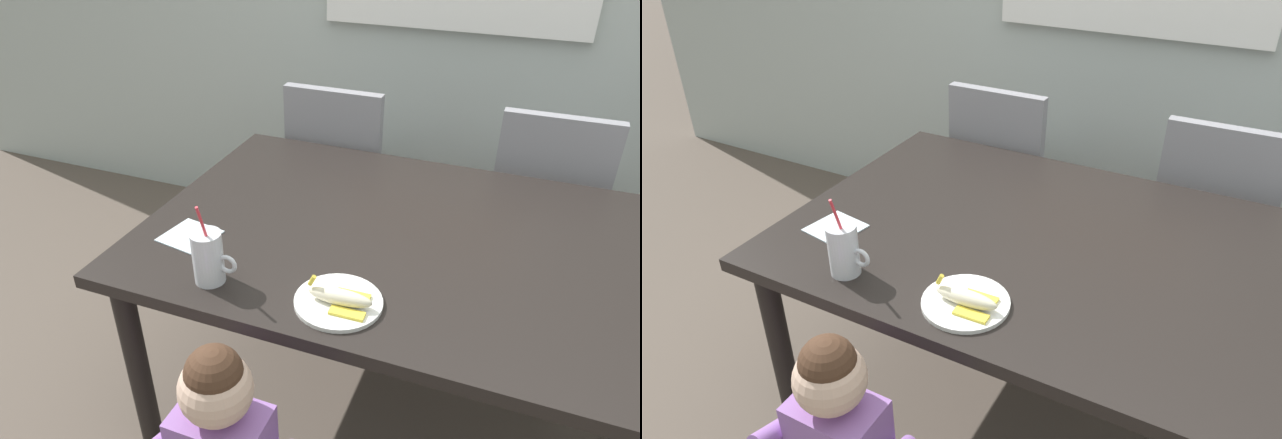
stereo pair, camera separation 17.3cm
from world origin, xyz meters
The scene contains 8 objects.
ground_plane centered at (0.00, 0.00, 0.00)m, with size 24.00×24.00×0.00m, color brown.
dining_table centered at (0.00, 0.00, 0.66)m, with size 1.50×1.10×0.75m.
dining_chair_left centered at (-0.42, 0.73, 0.54)m, with size 0.44×0.44×0.96m.
dining_chair_right centered at (0.45, 0.76, 0.54)m, with size 0.44×0.45×0.96m.
milk_cup centered at (-0.39, -0.43, 0.82)m, with size 0.13×0.08×0.25m.
snack_plate centered at (-0.03, -0.39, 0.76)m, with size 0.23×0.23×0.01m, color white.
peeled_banana centered at (-0.02, -0.40, 0.78)m, with size 0.17×0.11×0.07m.
paper_napkin centered at (-0.56, -0.26, 0.75)m, with size 0.15×0.15×0.00m, color silver.
Camera 1 is at (0.35, -1.49, 1.70)m, focal length 32.31 mm.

